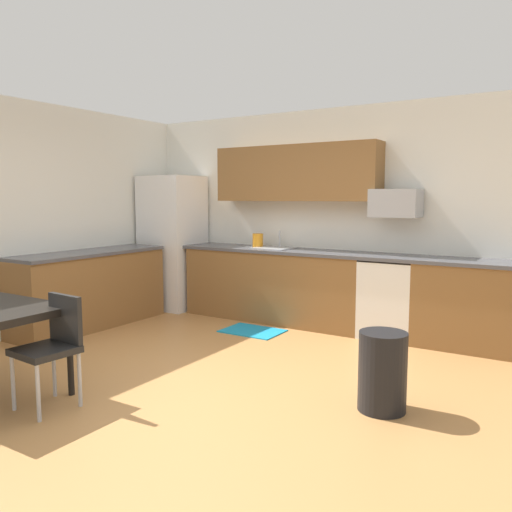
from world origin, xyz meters
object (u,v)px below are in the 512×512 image
Objects in this scene: kettle at (258,241)px; trash_bin at (382,371)px; oven_range at (390,298)px; chair_near_table at (53,341)px; refrigerator at (173,242)px; microwave at (396,203)px.

trash_bin is at bearing -41.30° from kettle.
oven_range is 1.90m from kettle.
chair_near_table is at bearing -85.79° from kettle.
refrigerator is at bearing -174.56° from kettle.
kettle is at bearing 178.42° from oven_range.
microwave is 2.56m from trash_bin.
trash_bin is at bearing 29.90° from chair_near_table.
oven_range is at bearing 1.44° from refrigerator.
refrigerator is 2.08× the size of oven_range.
oven_range reaches higher than trash_bin.
oven_range is 1.08m from microwave.
microwave is 0.64× the size of chair_near_table.
chair_near_table is at bearing -114.71° from microwave.
chair_near_table is at bearing -115.37° from oven_range.
refrigerator is 4.31m from trash_bin.
microwave is at bearing 65.29° from chair_near_table.
trash_bin is at bearing -74.69° from microwave.
trash_bin is at bearing -73.99° from oven_range.
microwave is 1.89m from kettle.
microwave reaches higher than trash_bin.
microwave reaches higher than oven_range.
chair_near_table is at bearing -150.10° from trash_bin.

